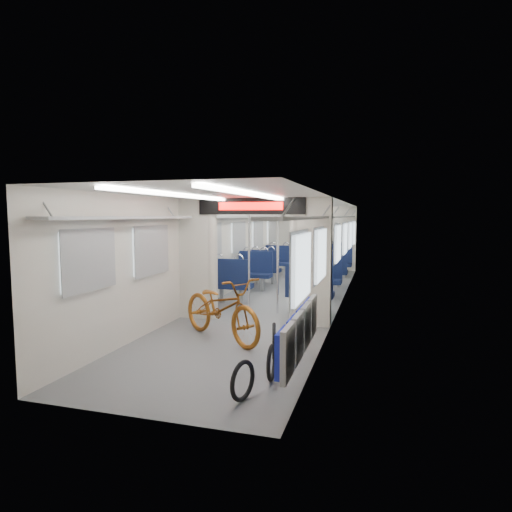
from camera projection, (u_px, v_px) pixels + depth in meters
The scene contains 14 objects.
carriage at pixel (275, 237), 9.54m from camera, with size 12.00×12.02×2.31m.
bicycle at pixel (221, 308), 6.80m from camera, with size 0.68×1.96×1.03m, color brown.
flip_bench at pixel (300, 331), 5.17m from camera, with size 0.12×2.14×0.55m.
bike_hoop_a at pixel (243, 383), 4.56m from camera, with size 0.45×0.45×0.05m, color black.
bike_hoop_b at pixel (272, 364), 5.13m from camera, with size 0.45×0.45×0.05m, color black.
bike_hoop_c at pixel (274, 343), 5.88m from camera, with size 0.51×0.51×0.05m, color black.
seat_bay_near_left at pixel (243, 274), 10.47m from camera, with size 0.94×2.22×1.15m.
seat_bay_near_right at pixel (317, 280), 9.47m from camera, with size 0.94×2.23×1.15m.
seat_bay_far_left at pixel (272, 262), 13.21m from camera, with size 0.92×2.10×1.11m.
seat_bay_far_right at pixel (334, 262), 12.93m from camera, with size 0.96×2.33×1.18m.
stanchion_near_left at pixel (249, 257), 8.48m from camera, with size 0.04×0.04×2.30m, color silver.
stanchion_near_right at pixel (278, 257), 8.57m from camera, with size 0.05×0.05×2.30m, color silver.
stanchion_far_left at pixel (277, 246), 11.62m from camera, with size 0.04×0.04×2.30m, color silver.
stanchion_far_right at pixel (306, 247), 11.24m from camera, with size 0.04×0.04×2.30m, color silver.
Camera 1 is at (2.25, -9.55, 1.98)m, focal length 30.00 mm.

